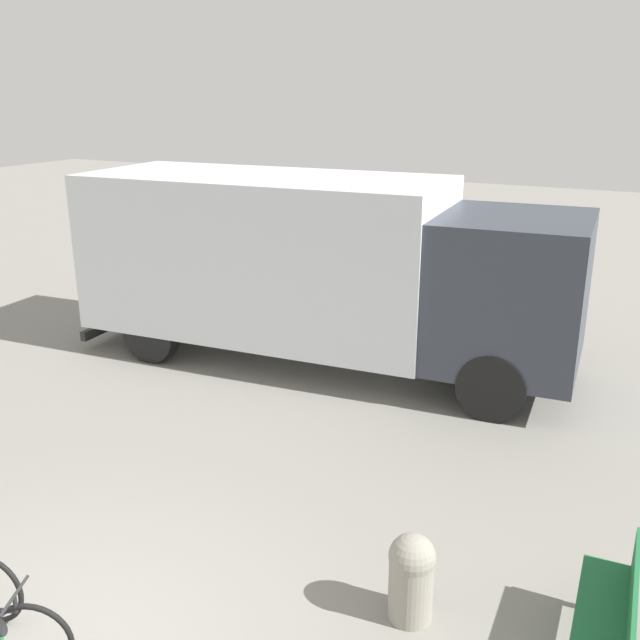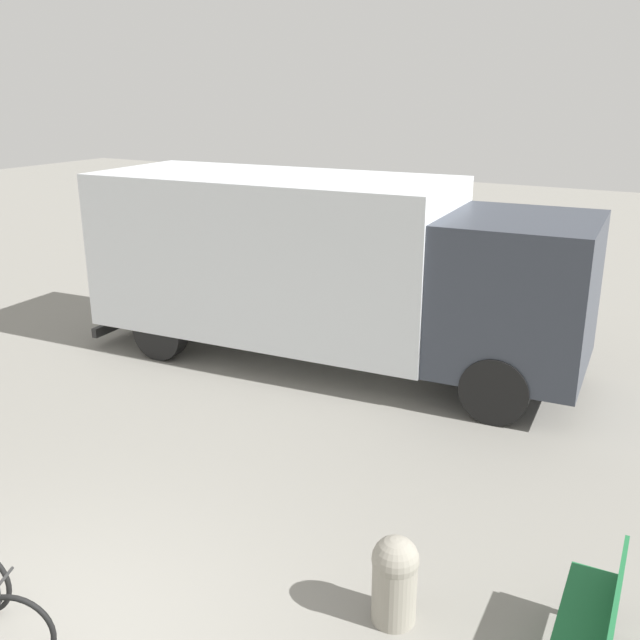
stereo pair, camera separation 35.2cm
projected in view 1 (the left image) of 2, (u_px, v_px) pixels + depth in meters
The scene contains 3 objects.
delivery_truck at pixel (316, 263), 11.07m from camera, with size 7.94×2.93×2.93m.
park_bench at pixel (612, 630), 5.16m from camera, with size 0.47×1.68×0.86m.
bollard_near_bench at pixel (411, 574), 5.84m from camera, with size 0.39×0.39×0.78m.
Camera 1 is at (3.82, -2.79, 4.23)m, focal length 40.00 mm.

